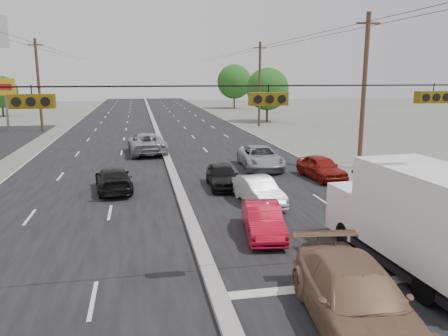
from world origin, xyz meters
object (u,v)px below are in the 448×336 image
Objects in this scene: tan_sedan at (356,299)px; oncoming_far at (147,143)px; pole_sign_far at (5,91)px; tree_left_far at (1,92)px; utility_pole_right_b at (364,91)px; utility_pole_left_c at (39,85)px; tree_right_far at (234,82)px; queue_car_a at (223,176)px; utility_pole_right_c at (260,84)px; box_truck at (415,217)px; queue_car_d at (398,195)px; queue_car_b at (258,191)px; queue_car_c at (260,158)px; queue_car_e at (321,168)px; oncoming_near at (113,180)px; tree_right_mid at (267,89)px; red_sedan at (263,220)px.

tan_sedan is 26.22m from oncoming_far.
pole_sign_far reaches higher than oncoming_far.
tree_left_far is at bearing 106.70° from pole_sign_far.
utility_pole_right_b reaches higher than tree_left_far.
oncoming_far is at bearing -56.55° from utility_pole_left_c.
tree_right_far reaches higher than queue_car_a.
utility_pole_right_c is (25.00, 0.00, 0.00)m from utility_pole_left_c.
utility_pole_right_c is 30.55m from queue_car_a.
box_truck is at bearing -97.85° from tree_right_far.
tree_left_far reaches higher than queue_car_d.
queue_car_c is (2.36, 7.96, 0.09)m from queue_car_b.
queue_car_b is (0.54, 10.70, -0.15)m from tan_sedan.
tan_sedan is at bearing -116.40° from queue_car_e.
utility_pole_right_b reaches higher than queue_car_c.
utility_pole_right_c is 1.23× the size of tree_right_far.
tree_left_far is (-6.00, 20.00, -0.69)m from pole_sign_far.
pole_sign_far is 1.36× the size of oncoming_near.
utility_pole_right_b and utility_pole_right_c have the same top height.
queue_car_b is 7.93m from oncoming_near.
box_truck is (-6.14, -39.89, -3.36)m from utility_pole_right_c.
queue_car_c is at bearing -107.44° from tree_right_mid.
box_truck is at bearing -64.70° from utility_pole_left_c.
tree_right_far is 2.16× the size of red_sedan.
utility_pole_right_b is 1.97× the size of queue_car_d.
utility_pole_right_b is 20.50m from tan_sedan.
tree_right_far is (3.50, 30.00, -0.15)m from utility_pole_right_c.
box_truck is (22.36, -39.89, -2.66)m from pole_sign_far.
queue_car_c is at bearing 66.02° from queue_car_b.
tree_left_far reaches higher than tan_sedan.
tree_left_far is at bearing 112.40° from box_truck.
queue_car_c is 1.30× the size of queue_car_e.
tree_left_far is at bearing 149.90° from utility_pole_right_c.
utility_pole_right_c is 25.26m from queue_car_c.
utility_pole_right_b is 25.00m from utility_pole_right_c.
queue_car_a reaches higher than oncoming_near.
tree_right_far is at bearing 83.35° from utility_pole_right_c.
oncoming_near is at bearing 149.03° from queue_car_d.
pole_sign_far reaches higher than tan_sedan.
red_sedan is at bearing -106.83° from tree_right_mid.
utility_pole_right_b reaches higher than oncoming_far.
utility_pole_right_c is 1.67× the size of pole_sign_far.
pole_sign_far is 0.74× the size of tree_right_far.
queue_car_a reaches higher than red_sedan.
queue_car_a is at bearing -57.08° from pole_sign_far.
tree_right_mid is 39.65m from queue_car_d.
utility_pole_right_c is 40.50m from box_truck.
queue_car_e is 0.93× the size of oncoming_near.
queue_car_b is 0.74× the size of queue_car_c.
tree_left_far is at bearing 157.93° from tree_right_mid.
queue_car_d is (31.58, -54.12, -2.98)m from tree_left_far.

